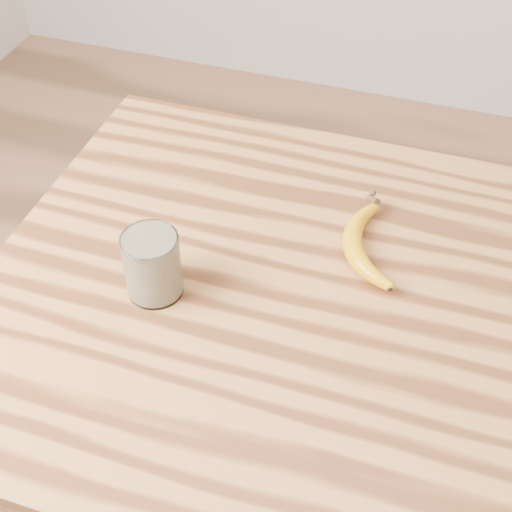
% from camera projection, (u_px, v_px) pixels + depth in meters
% --- Properties ---
extents(room, '(4.04, 4.04, 2.70)m').
position_uv_depth(room, '(464.00, 9.00, 0.67)').
color(room, '#A06F4C').
rests_on(room, ground).
extents(table, '(1.20, 0.80, 0.90)m').
position_uv_depth(table, '(385.00, 374.00, 1.08)').
color(table, '#A86F38').
rests_on(table, ground).
extents(smoothie_glass, '(0.08, 0.08, 0.10)m').
position_uv_depth(smoothie_glass, '(152.00, 264.00, 0.99)').
color(smoothie_glass, white).
rests_on(smoothie_glass, table).
extents(banana, '(0.17, 0.27, 0.03)m').
position_uv_depth(banana, '(352.00, 245.00, 1.07)').
color(banana, '#D69408').
rests_on(banana, table).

